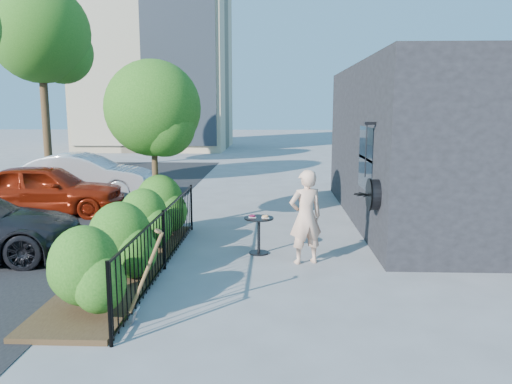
{
  "coord_description": "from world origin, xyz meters",
  "views": [
    {
      "loc": [
        0.5,
        -8.66,
        2.9
      ],
      "look_at": [
        0.11,
        1.42,
        1.2
      ],
      "focal_mm": 35.0,
      "sensor_mm": 36.0,
      "label": 1
    }
  ],
  "objects_px": {
    "patio_tree": "(156,114)",
    "street_tree_far": "(41,40)",
    "cafe_table": "(259,229)",
    "car_red": "(46,189)",
    "car_silver": "(84,176)",
    "shovel": "(144,282)",
    "woman": "(306,217)"
  },
  "relations": [
    {
      "from": "shovel",
      "to": "car_red",
      "type": "xyz_separation_m",
      "value": [
        -4.52,
        6.91,
        0.11
      ]
    },
    {
      "from": "street_tree_far",
      "to": "car_red",
      "type": "distance_m",
      "value": 11.5
    },
    {
      "from": "car_red",
      "to": "cafe_table",
      "type": "bearing_deg",
      "value": -125.74
    },
    {
      "from": "patio_tree",
      "to": "street_tree_far",
      "type": "distance_m",
      "value": 13.95
    },
    {
      "from": "patio_tree",
      "to": "cafe_table",
      "type": "height_order",
      "value": "patio_tree"
    },
    {
      "from": "street_tree_far",
      "to": "cafe_table",
      "type": "xyz_separation_m",
      "value": [
        10.12,
        -12.9,
        -5.4
      ]
    },
    {
      "from": "shovel",
      "to": "car_red",
      "type": "height_order",
      "value": "car_red"
    },
    {
      "from": "woman",
      "to": "street_tree_far",
      "type": "bearing_deg",
      "value": -70.15
    },
    {
      "from": "cafe_table",
      "to": "car_red",
      "type": "xyz_separation_m",
      "value": [
        -5.96,
        3.53,
        0.19
      ]
    },
    {
      "from": "car_silver",
      "to": "street_tree_far",
      "type": "bearing_deg",
      "value": 28.65
    },
    {
      "from": "patio_tree",
      "to": "car_red",
      "type": "height_order",
      "value": "patio_tree"
    },
    {
      "from": "street_tree_far",
      "to": "cafe_table",
      "type": "height_order",
      "value": "street_tree_far"
    },
    {
      "from": "patio_tree",
      "to": "street_tree_far",
      "type": "relative_size",
      "value": 0.48
    },
    {
      "from": "patio_tree",
      "to": "shovel",
      "type": "height_order",
      "value": "patio_tree"
    },
    {
      "from": "shovel",
      "to": "car_silver",
      "type": "height_order",
      "value": "car_silver"
    },
    {
      "from": "patio_tree",
      "to": "street_tree_far",
      "type": "xyz_separation_m",
      "value": [
        -7.7,
        11.2,
        3.15
      ]
    },
    {
      "from": "cafe_table",
      "to": "car_silver",
      "type": "relative_size",
      "value": 0.18
    },
    {
      "from": "cafe_table",
      "to": "car_red",
      "type": "height_order",
      "value": "car_red"
    },
    {
      "from": "shovel",
      "to": "patio_tree",
      "type": "bearing_deg",
      "value": 100.93
    },
    {
      "from": "shovel",
      "to": "woman",
      "type": "bearing_deg",
      "value": 50.22
    },
    {
      "from": "street_tree_far",
      "to": "car_red",
      "type": "bearing_deg",
      "value": -66.07
    },
    {
      "from": "cafe_table",
      "to": "woman",
      "type": "xyz_separation_m",
      "value": [
        0.89,
        -0.58,
        0.37
      ]
    },
    {
      "from": "shovel",
      "to": "cafe_table",
      "type": "bearing_deg",
      "value": 66.97
    },
    {
      "from": "cafe_table",
      "to": "shovel",
      "type": "height_order",
      "value": "shovel"
    },
    {
      "from": "street_tree_far",
      "to": "car_red",
      "type": "xyz_separation_m",
      "value": [
        4.16,
        -9.37,
        -5.21
      ]
    },
    {
      "from": "patio_tree",
      "to": "woman",
      "type": "relative_size",
      "value": 2.21
    },
    {
      "from": "woman",
      "to": "car_red",
      "type": "bearing_deg",
      "value": -50.33
    },
    {
      "from": "street_tree_far",
      "to": "shovel",
      "type": "distance_m",
      "value": 19.2
    },
    {
      "from": "cafe_table",
      "to": "street_tree_far",
      "type": "bearing_deg",
      "value": 128.12
    },
    {
      "from": "patio_tree",
      "to": "cafe_table",
      "type": "distance_m",
      "value": 3.71
    },
    {
      "from": "patio_tree",
      "to": "woman",
      "type": "distance_m",
      "value": 4.44
    },
    {
      "from": "patio_tree",
      "to": "shovel",
      "type": "xyz_separation_m",
      "value": [
        0.98,
        -5.08,
        -2.17
      ]
    }
  ]
}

